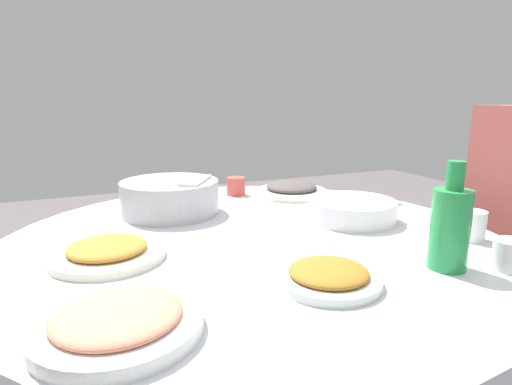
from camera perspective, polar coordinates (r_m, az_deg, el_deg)
round_dining_table at (r=1.10m, az=-0.38°, el=-13.34°), size 1.23×1.23×0.72m
rice_bowl at (r=1.26m, az=-11.56°, el=-0.53°), size 0.29×0.29×0.11m
soup_bowl at (r=1.20m, az=12.87°, el=-2.42°), size 0.24×0.24×0.06m
dish_eggplant at (r=1.48m, az=4.83°, el=0.41°), size 0.24×0.24×0.05m
dish_shrimp at (r=0.67m, az=-18.23°, el=-16.12°), size 0.25×0.25×0.05m
dish_stirfry at (r=0.80m, az=9.80°, el=-11.03°), size 0.19×0.19×0.04m
dish_tofu_braise at (r=0.95m, az=-19.48°, el=-7.53°), size 0.24×0.24×0.04m
green_bottle at (r=0.91m, az=24.82°, el=-4.17°), size 0.07×0.07×0.22m
tea_cup_near at (r=1.14m, az=27.18°, el=-3.98°), size 0.06×0.06×0.07m
tea_cup_far at (r=1.48m, az=-2.73°, el=0.87°), size 0.07×0.07×0.06m
tea_cup_side at (r=0.98m, az=31.18°, el=-7.28°), size 0.06×0.06×0.06m
stool_for_diner_left at (r=1.65m, az=31.13°, el=-19.42°), size 0.35×0.35×0.46m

